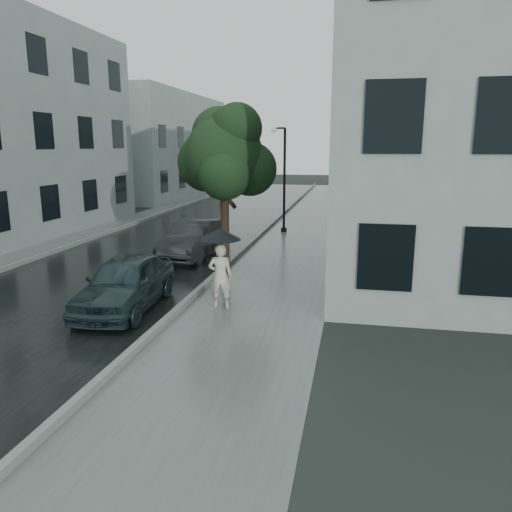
% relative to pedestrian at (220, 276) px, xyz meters
% --- Properties ---
extents(ground, '(120.00, 120.00, 0.00)m').
position_rel_pedestrian_xyz_m(ground, '(0.63, -2.00, -0.83)').
color(ground, black).
rests_on(ground, ground).
extents(sidewalk, '(3.50, 60.00, 0.01)m').
position_rel_pedestrian_xyz_m(sidewalk, '(0.88, 10.00, -0.83)').
color(sidewalk, slate).
rests_on(sidewalk, ground).
extents(kerb_near, '(0.15, 60.00, 0.15)m').
position_rel_pedestrian_xyz_m(kerb_near, '(-0.95, 10.00, -0.75)').
color(kerb_near, slate).
rests_on(kerb_near, ground).
extents(asphalt_road, '(6.85, 60.00, 0.00)m').
position_rel_pedestrian_xyz_m(asphalt_road, '(-4.45, 10.00, -0.83)').
color(asphalt_road, black).
rests_on(asphalt_road, ground).
extents(kerb_far, '(0.15, 60.00, 0.15)m').
position_rel_pedestrian_xyz_m(kerb_far, '(-7.95, 10.00, -0.75)').
color(kerb_far, slate).
rests_on(kerb_far, ground).
extents(sidewalk_far, '(1.70, 60.00, 0.01)m').
position_rel_pedestrian_xyz_m(sidewalk_far, '(-8.87, 10.00, -0.83)').
color(sidewalk_far, '#4C5451').
rests_on(sidewalk_far, ground).
extents(building_near, '(7.02, 36.00, 9.00)m').
position_rel_pedestrian_xyz_m(building_near, '(6.10, 17.50, 3.67)').
color(building_near, '#8E9B96').
rests_on(building_near, ground).
extents(building_far_b, '(7.02, 18.00, 8.00)m').
position_rel_pedestrian_xyz_m(building_far_b, '(-13.14, 28.00, 3.17)').
color(building_far_b, '#8E9B96').
rests_on(building_far_b, ground).
extents(pedestrian, '(0.65, 0.48, 1.64)m').
position_rel_pedestrian_xyz_m(pedestrian, '(0.00, 0.00, 0.00)').
color(pedestrian, beige).
rests_on(pedestrian, sidewalk).
extents(umbrella, '(1.42, 1.42, 1.14)m').
position_rel_pedestrian_xyz_m(umbrella, '(-0.01, 0.04, 1.06)').
color(umbrella, black).
rests_on(umbrella, ground).
extents(street_tree, '(3.21, 2.92, 5.28)m').
position_rel_pedestrian_xyz_m(street_tree, '(-0.82, 3.67, 2.87)').
color(street_tree, '#332619').
rests_on(street_tree, ground).
extents(lamp_post, '(0.84, 0.41, 4.89)m').
position_rel_pedestrian_xyz_m(lamp_post, '(-0.22, 11.59, 1.98)').
color(lamp_post, black).
rests_on(lamp_post, ground).
extents(car_near, '(1.84, 4.05, 1.35)m').
position_rel_pedestrian_xyz_m(car_near, '(-2.30, -0.52, -0.15)').
color(car_near, '#1C2C30').
rests_on(car_near, ground).
extents(car_far, '(1.66, 4.11, 1.33)m').
position_rel_pedestrian_xyz_m(car_far, '(-2.52, 5.51, -0.16)').
color(car_far, '#222326').
rests_on(car_far, ground).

